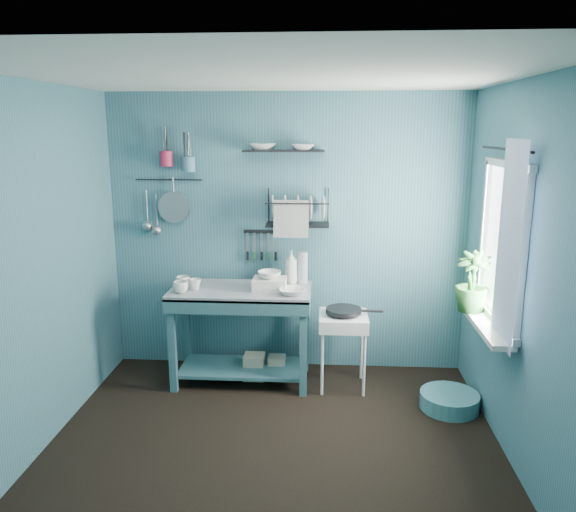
# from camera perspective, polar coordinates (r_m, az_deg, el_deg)

# --- Properties ---
(floor) EXTENTS (3.20, 3.20, 0.00)m
(floor) POSITION_cam_1_polar(r_m,az_deg,el_deg) (4.12, -1.56, -19.26)
(floor) COLOR black
(floor) RESTS_ON ground
(ceiling) EXTENTS (3.20, 3.20, 0.00)m
(ceiling) POSITION_cam_1_polar(r_m,az_deg,el_deg) (3.50, -1.83, 17.96)
(ceiling) COLOR silver
(ceiling) RESTS_ON ground
(wall_back) EXTENTS (3.20, 0.00, 3.20)m
(wall_back) POSITION_cam_1_polar(r_m,az_deg,el_deg) (5.07, -0.08, 2.19)
(wall_back) COLOR #376672
(wall_back) RESTS_ON ground
(wall_front) EXTENTS (3.20, 0.00, 3.20)m
(wall_front) POSITION_cam_1_polar(r_m,az_deg,el_deg) (2.21, -5.46, -12.38)
(wall_front) COLOR #376672
(wall_front) RESTS_ON ground
(wall_left) EXTENTS (0.00, 3.00, 3.00)m
(wall_left) POSITION_cam_1_polar(r_m,az_deg,el_deg) (4.08, -24.66, -1.63)
(wall_left) COLOR #376672
(wall_left) RESTS_ON ground
(wall_right) EXTENTS (0.00, 3.00, 3.00)m
(wall_right) POSITION_cam_1_polar(r_m,az_deg,el_deg) (3.81, 23.05, -2.45)
(wall_right) COLOR #376672
(wall_right) RESTS_ON ground
(work_counter) EXTENTS (1.25, 0.72, 0.85)m
(work_counter) POSITION_cam_1_polar(r_m,az_deg,el_deg) (4.96, -4.73, -8.01)
(work_counter) COLOR #2F5C64
(work_counter) RESTS_ON floor
(mug_left) EXTENTS (0.12, 0.12, 0.10)m
(mug_left) POSITION_cam_1_polar(r_m,az_deg,el_deg) (4.76, -10.85, -3.12)
(mug_left) COLOR silver
(mug_left) RESTS_ON work_counter
(mug_mid) EXTENTS (0.14, 0.14, 0.09)m
(mug_mid) POSITION_cam_1_polar(r_m,az_deg,el_deg) (4.83, -9.40, -2.85)
(mug_mid) COLOR silver
(mug_mid) RESTS_ON work_counter
(mug_right) EXTENTS (0.17, 0.17, 0.10)m
(mug_right) POSITION_cam_1_polar(r_m,az_deg,el_deg) (4.91, -10.61, -2.61)
(mug_right) COLOR silver
(mug_right) RESTS_ON work_counter
(wash_tub) EXTENTS (0.28, 0.22, 0.10)m
(wash_tub) POSITION_cam_1_polar(r_m,az_deg,el_deg) (4.76, -1.89, -2.86)
(wash_tub) COLOR silver
(wash_tub) RESTS_ON work_counter
(tub_bowl) EXTENTS (0.20, 0.19, 0.06)m
(tub_bowl) POSITION_cam_1_polar(r_m,az_deg,el_deg) (4.74, -1.89, -1.92)
(tub_bowl) COLOR silver
(tub_bowl) RESTS_ON wash_tub
(soap_bottle) EXTENTS (0.12, 0.12, 0.30)m
(soap_bottle) POSITION_cam_1_polar(r_m,az_deg,el_deg) (4.94, 0.32, -1.09)
(soap_bottle) COLOR silver
(soap_bottle) RESTS_ON work_counter
(water_bottle) EXTENTS (0.09, 0.09, 0.28)m
(water_bottle) POSITION_cam_1_polar(r_m,az_deg,el_deg) (4.95, 1.49, -1.16)
(water_bottle) COLOR #A6AEB9
(water_bottle) RESTS_ON work_counter
(counter_bowl) EXTENTS (0.22, 0.22, 0.05)m
(counter_bowl) POSITION_cam_1_polar(r_m,az_deg,el_deg) (4.63, 0.43, -3.62)
(counter_bowl) COLOR silver
(counter_bowl) RESTS_ON work_counter
(hotplate_stand) EXTENTS (0.42, 0.42, 0.65)m
(hotplate_stand) POSITION_cam_1_polar(r_m,az_deg,el_deg) (4.90, 5.57, -9.56)
(hotplate_stand) COLOR silver
(hotplate_stand) RESTS_ON floor
(frying_pan) EXTENTS (0.30, 0.30, 0.03)m
(frying_pan) POSITION_cam_1_polar(r_m,az_deg,el_deg) (4.77, 5.67, -5.52)
(frying_pan) COLOR black
(frying_pan) RESTS_ON hotplate_stand
(knife_strip) EXTENTS (0.32, 0.03, 0.03)m
(knife_strip) POSITION_cam_1_polar(r_m,az_deg,el_deg) (5.05, -2.71, 2.48)
(knife_strip) COLOR black
(knife_strip) RESTS_ON wall_back
(dish_rack) EXTENTS (0.57, 0.29, 0.32)m
(dish_rack) POSITION_cam_1_polar(r_m,az_deg,el_deg) (4.89, 0.99, 4.94)
(dish_rack) COLOR black
(dish_rack) RESTS_ON wall_back
(upper_shelf) EXTENTS (0.71, 0.22, 0.02)m
(upper_shelf) POSITION_cam_1_polar(r_m,az_deg,el_deg) (4.89, -0.49, 10.63)
(upper_shelf) COLOR black
(upper_shelf) RESTS_ON wall_back
(shelf_bowl_left) EXTENTS (0.24, 0.24, 0.06)m
(shelf_bowl_left) POSITION_cam_1_polar(r_m,az_deg,el_deg) (4.90, -2.61, 11.82)
(shelf_bowl_left) COLOR silver
(shelf_bowl_left) RESTS_ON upper_shelf
(shelf_bowl_right) EXTENTS (0.22, 0.22, 0.05)m
(shelf_bowl_right) POSITION_cam_1_polar(r_m,az_deg,el_deg) (4.87, 1.57, 11.31)
(shelf_bowl_right) COLOR silver
(shelf_bowl_right) RESTS_ON upper_shelf
(utensil_cup_magenta) EXTENTS (0.11, 0.11, 0.13)m
(utensil_cup_magenta) POSITION_cam_1_polar(r_m,az_deg,el_deg) (5.09, -12.25, 9.64)
(utensil_cup_magenta) COLOR #B52145
(utensil_cup_magenta) RESTS_ON wall_back
(utensil_cup_teal) EXTENTS (0.11, 0.11, 0.13)m
(utensil_cup_teal) POSITION_cam_1_polar(r_m,az_deg,el_deg) (5.04, -10.05, 9.16)
(utensil_cup_teal) COLOR teal
(utensil_cup_teal) RESTS_ON wall_back
(colander) EXTENTS (0.28, 0.03, 0.28)m
(colander) POSITION_cam_1_polar(r_m,az_deg,el_deg) (5.15, -11.53, 4.88)
(colander) COLOR #919398
(colander) RESTS_ON wall_back
(ladle_outer) EXTENTS (0.01, 0.01, 0.30)m
(ladle_outer) POSITION_cam_1_polar(r_m,az_deg,el_deg) (5.23, -14.15, 4.85)
(ladle_outer) COLOR #919398
(ladle_outer) RESTS_ON wall_back
(ladle_inner) EXTENTS (0.01, 0.01, 0.30)m
(ladle_inner) POSITION_cam_1_polar(r_m,az_deg,el_deg) (5.21, -13.23, 4.46)
(ladle_inner) COLOR #919398
(ladle_inner) RESTS_ON wall_back
(hook_rail) EXTENTS (0.60, 0.01, 0.01)m
(hook_rail) POSITION_cam_1_polar(r_m,az_deg,el_deg) (5.15, -12.04, 7.59)
(hook_rail) COLOR black
(hook_rail) RESTS_ON wall_back
(window_glass) EXTENTS (0.00, 1.10, 1.10)m
(window_glass) POSITION_cam_1_polar(r_m,az_deg,el_deg) (4.19, 21.07, 1.14)
(window_glass) COLOR white
(window_glass) RESTS_ON wall_right
(windowsill) EXTENTS (0.16, 0.95, 0.04)m
(windowsill) POSITION_cam_1_polar(r_m,az_deg,el_deg) (4.32, 19.35, -6.53)
(windowsill) COLOR silver
(windowsill) RESTS_ON wall_right
(curtain) EXTENTS (0.00, 1.35, 1.35)m
(curtain) POSITION_cam_1_polar(r_m,az_deg,el_deg) (3.88, 21.48, 0.98)
(curtain) COLOR white
(curtain) RESTS_ON wall_right
(curtain_rod) EXTENTS (0.02, 1.05, 0.02)m
(curtain_rod) POSITION_cam_1_polar(r_m,az_deg,el_deg) (4.10, 21.19, 10.08)
(curtain_rod) COLOR black
(curtain_rod) RESTS_ON wall_right
(potted_plant) EXTENTS (0.33, 0.33, 0.46)m
(potted_plant) POSITION_cam_1_polar(r_m,az_deg,el_deg) (4.45, 18.19, -2.51)
(potted_plant) COLOR #245A24
(potted_plant) RESTS_ON windowsill
(storage_tin_large) EXTENTS (0.18, 0.18, 0.22)m
(storage_tin_large) POSITION_cam_1_polar(r_m,az_deg,el_deg) (5.11, -3.45, -11.14)
(storage_tin_large) COLOR gray
(storage_tin_large) RESTS_ON floor
(storage_tin_small) EXTENTS (0.15, 0.15, 0.20)m
(storage_tin_small) POSITION_cam_1_polar(r_m,az_deg,el_deg) (5.13, -1.14, -11.19)
(storage_tin_small) COLOR gray
(storage_tin_small) RESTS_ON floor
(floor_basin) EXTENTS (0.46, 0.46, 0.13)m
(floor_basin) POSITION_cam_1_polar(r_m,az_deg,el_deg) (4.80, 16.07, -13.96)
(floor_basin) COLOR teal
(floor_basin) RESTS_ON floor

